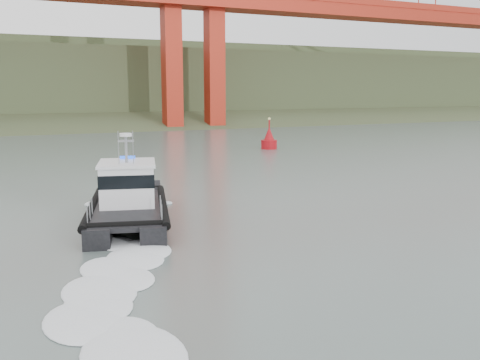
{
  "coord_description": "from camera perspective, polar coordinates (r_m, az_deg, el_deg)",
  "views": [
    {
      "loc": [
        -10.98,
        -15.85,
        6.82
      ],
      "look_at": [
        0.01,
        7.92,
        2.4
      ],
      "focal_mm": 40.0,
      "sensor_mm": 36.0,
      "label": 1
    }
  ],
  "objects": [
    {
      "name": "patrol_boat",
      "position": [
        28.42,
        -11.87,
        -2.03
      ],
      "size": [
        6.01,
        10.49,
        4.81
      ],
      "rotation": [
        0.0,
        0.0,
        -0.26
      ],
      "color": "black",
      "rests_on": "ground"
    },
    {
      "name": "headlands",
      "position": [
        141.77,
        -20.66,
        9.07
      ],
      "size": [
        500.0,
        105.36,
        27.12
      ],
      "color": "#374A2A",
      "rests_on": "ground"
    },
    {
      "name": "ground",
      "position": [
        20.46,
        9.47,
        -10.04
      ],
      "size": [
        400.0,
        400.0,
        0.0
      ],
      "primitive_type": "plane",
      "color": "#4F5D5A",
      "rests_on": "ground"
    },
    {
      "name": "nav_buoy",
      "position": [
        62.77,
        3.12,
        4.27
      ],
      "size": [
        1.86,
        1.86,
        3.87
      ],
      "color": "#A20B12",
      "rests_on": "ground"
    }
  ]
}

